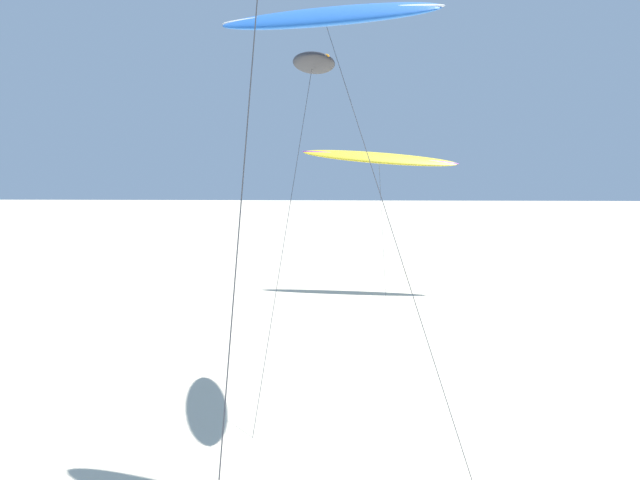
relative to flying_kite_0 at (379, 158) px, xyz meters
The scene contains 3 objects.
flying_kite_0 is the anchor object (origin of this frame).
flying_kite_5 19.39m from the flying_kite_0, 98.13° to the right, with size 2.42×9.98×10.78m.
flying_kite_6 25.33m from the flying_kite_0, 94.73° to the right, with size 6.51×6.96×11.10m.
Camera 1 is at (1.49, 4.08, 6.95)m, focal length 44.56 mm.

